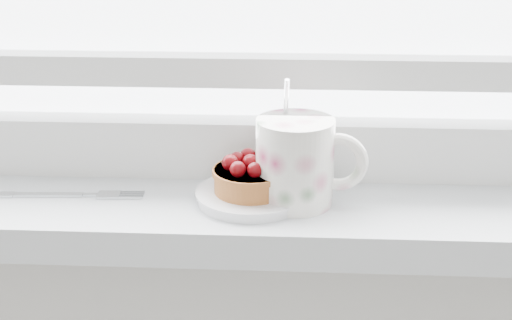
# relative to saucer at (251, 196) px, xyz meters

# --- Properties ---
(saucer) EXTENTS (0.12, 0.12, 0.01)m
(saucer) POSITION_rel_saucer_xyz_m (0.00, 0.00, 0.00)
(saucer) COLOR white
(saucer) RESTS_ON windowsill
(raspberry_tart) EXTENTS (0.09, 0.09, 0.04)m
(raspberry_tart) POSITION_rel_saucer_xyz_m (0.00, 0.00, 0.03)
(raspberry_tart) COLOR brown
(raspberry_tart) RESTS_ON saucer
(floral_mug) EXTENTS (0.13, 0.09, 0.14)m
(floral_mug) POSITION_rel_saucer_xyz_m (0.05, -0.00, 0.04)
(floral_mug) COLOR white
(floral_mug) RESTS_ON windowsill
(fork) EXTENTS (0.17, 0.02, 0.00)m
(fork) POSITION_rel_saucer_xyz_m (-0.21, 0.00, -0.00)
(fork) COLOR silver
(fork) RESTS_ON windowsill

